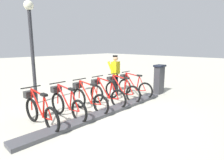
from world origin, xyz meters
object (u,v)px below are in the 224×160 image
object	(u,v)px
payment_kiosk	(159,79)
bike_docked_5	(40,111)
bike_docked_1	(120,89)
worker_near_rack	(115,72)
lamp_post	(31,37)
bike_docked_2	(105,93)
bike_docked_4	(66,104)
bike_docked_3	(88,98)
bike_docked_0	(133,86)

from	to	relation	value
payment_kiosk	bike_docked_5	xyz separation A→B (m)	(0.57, 5.12, -0.24)
bike_docked_5	bike_docked_1	bearing A→B (deg)	-90.00
bike_docked_1	worker_near_rack	bearing A→B (deg)	-38.96
payment_kiosk	bike_docked_1	xyz separation A→B (m)	(0.57, 1.90, -0.24)
lamp_post	bike_docked_2	bearing A→B (deg)	-140.85
bike_docked_5	lamp_post	size ratio (longest dim) A/B	0.48
bike_docked_4	payment_kiosk	bearing A→B (deg)	-97.55
lamp_post	worker_near_rack	bearing A→B (deg)	-105.69
worker_near_rack	bike_docked_5	bearing A→B (deg)	104.72
bike_docked_3	lamp_post	size ratio (longest dim) A/B	0.48
payment_kiosk	bike_docked_0	xyz separation A→B (m)	(0.57, 1.10, -0.24)
bike_docked_2	lamp_post	world-z (taller)	lamp_post
bike_docked_1	lamp_post	xyz separation A→B (m)	(2.00, 2.43, 1.95)
payment_kiosk	bike_docked_0	world-z (taller)	payment_kiosk
bike_docked_1	bike_docked_2	xyz separation A→B (m)	(0.00, 0.80, 0.00)
payment_kiosk	bike_docked_2	world-z (taller)	payment_kiosk
bike_docked_3	bike_docked_4	bearing A→B (deg)	90.00
bike_docked_5	lamp_post	xyz separation A→B (m)	(2.00, -0.78, 1.95)
bike_docked_1	bike_docked_5	size ratio (longest dim) A/B	1.00
bike_docked_0	worker_near_rack	xyz separation A→B (m)	(1.07, -0.06, 0.48)
bike_docked_3	bike_docked_5	distance (m)	1.61
lamp_post	bike_docked_4	bearing A→B (deg)	-179.42
bike_docked_3	bike_docked_5	xyz separation A→B (m)	(0.00, 1.61, 0.00)
bike_docked_5	lamp_post	bearing A→B (deg)	-21.41
bike_docked_3	worker_near_rack	xyz separation A→B (m)	(1.07, -2.48, 0.48)
bike_docked_0	bike_docked_1	world-z (taller)	same
bike_docked_1	worker_near_rack	size ratio (longest dim) A/B	1.04
bike_docked_4	bike_docked_1	bearing A→B (deg)	-90.00
bike_docked_0	bike_docked_5	size ratio (longest dim) A/B	1.00
bike_docked_4	bike_docked_0	bearing A→B (deg)	-90.00
bike_docked_2	bike_docked_5	world-z (taller)	same
payment_kiosk	bike_docked_5	bearing A→B (deg)	83.63
bike_docked_5	worker_near_rack	bearing A→B (deg)	-75.28
bike_docked_2	worker_near_rack	world-z (taller)	worker_near_rack
bike_docked_2	bike_docked_5	bearing A→B (deg)	90.00
payment_kiosk	bike_docked_5	distance (m)	5.16
bike_docked_4	bike_docked_3	bearing A→B (deg)	-90.00
payment_kiosk	lamp_post	bearing A→B (deg)	59.32
payment_kiosk	bike_docked_0	size ratio (longest dim) A/B	0.74
worker_near_rack	bike_docked_2	bearing A→B (deg)	122.69
lamp_post	bike_docked_0	bearing A→B (deg)	-121.71
payment_kiosk	worker_near_rack	distance (m)	1.96
bike_docked_2	worker_near_rack	xyz separation A→B (m)	(1.07, -1.67, 0.48)
worker_near_rack	bike_docked_4	bearing A→B (deg)	108.11
payment_kiosk	bike_docked_4	world-z (taller)	payment_kiosk
bike_docked_3	bike_docked_4	distance (m)	0.80
bike_docked_3	lamp_post	distance (m)	2.92
payment_kiosk	bike_docked_3	size ratio (longest dim) A/B	0.74
bike_docked_5	bike_docked_4	bearing A→B (deg)	-90.00
bike_docked_2	lamp_post	bearing A→B (deg)	39.15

